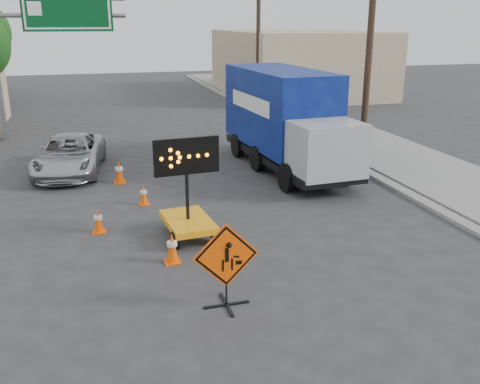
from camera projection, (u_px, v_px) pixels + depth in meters
name	position (u px, v px, depth m)	size (l,w,h in m)	color
ground	(239.00, 309.00, 10.56)	(100.00, 100.00, 0.00)	#2D2D30
curb_right	(298.00, 135.00, 26.13)	(0.40, 60.00, 0.12)	gray
sidewalk_right	(340.00, 132.00, 26.72)	(4.00, 60.00, 0.15)	gray
building_right_far	(297.00, 62.00, 40.67)	(10.00, 14.00, 4.60)	#C9B091
highway_gantry	(38.00, 28.00, 24.27)	(6.18, 0.38, 6.90)	slate
utility_pole_near	(370.00, 40.00, 20.33)	(1.80, 0.26, 9.00)	#3F291B
utility_pole_far	(258.00, 32.00, 33.15)	(1.80, 0.26, 9.00)	#3F291B
construction_sign	(226.00, 263.00, 10.39)	(1.33, 0.94, 1.76)	black
arrow_board	(188.00, 215.00, 13.87)	(1.68, 1.96, 2.66)	#F89C0D
pickup_truck	(70.00, 155.00, 19.75)	(2.25, 4.87, 1.35)	#B5B7BD
box_truck	(286.00, 125.00, 19.95)	(2.85, 7.87, 3.68)	black
cone_a	(172.00, 248.00, 12.46)	(0.38, 0.38, 0.75)	#FD5005
cone_b	(98.00, 221.00, 14.23)	(0.40, 0.40, 0.68)	#FD5005
cone_c	(144.00, 195.00, 16.40)	(0.39, 0.39, 0.64)	#FD5005
cone_d	(119.00, 172.00, 18.53)	(0.42, 0.42, 0.80)	#FD5005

